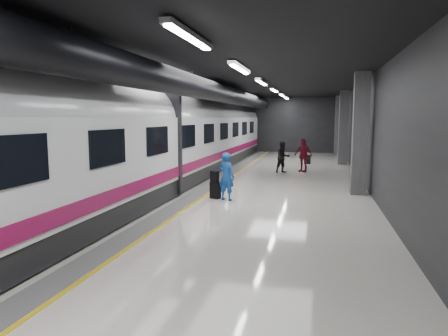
# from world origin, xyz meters

# --- Properties ---
(ground) EXTENTS (40.00, 40.00, 0.00)m
(ground) POSITION_xyz_m (0.00, 0.00, 0.00)
(ground) COLOR silver
(ground) RESTS_ON ground
(platform_hall) EXTENTS (10.02, 40.02, 4.51)m
(platform_hall) POSITION_xyz_m (-0.29, 0.96, 3.54)
(platform_hall) COLOR black
(platform_hall) RESTS_ON ground
(train) EXTENTS (3.05, 38.00, 4.05)m
(train) POSITION_xyz_m (-3.25, -0.00, 2.07)
(train) COLOR black
(train) RESTS_ON ground
(traveler_main) EXTENTS (0.71, 0.59, 1.67)m
(traveler_main) POSITION_xyz_m (-0.01, -0.23, 0.83)
(traveler_main) COLOR blue
(traveler_main) RESTS_ON ground
(suitcase_main) EXTENTS (0.41, 0.33, 0.58)m
(suitcase_main) POSITION_xyz_m (-0.45, -0.03, 0.29)
(suitcase_main) COLOR black
(suitcase_main) RESTS_ON ground
(shoulder_bag) EXTENTS (0.35, 0.31, 0.41)m
(shoulder_bag) POSITION_xyz_m (-0.47, -0.06, 0.78)
(shoulder_bag) COLOR black
(shoulder_bag) RESTS_ON suitcase_main
(traveler_far_a) EXTENTS (1.00, 0.96, 1.62)m
(traveler_far_a) POSITION_xyz_m (1.30, 7.22, 0.81)
(traveler_far_a) COLOR black
(traveler_far_a) RESTS_ON ground
(traveler_far_b) EXTENTS (1.11, 0.88, 1.75)m
(traveler_far_b) POSITION_xyz_m (2.31, 7.88, 0.88)
(traveler_far_b) COLOR maroon
(traveler_far_b) RESTS_ON ground
(suitcase_far) EXTENTS (0.40, 0.29, 0.55)m
(suitcase_far) POSITION_xyz_m (2.45, 11.68, 0.28)
(suitcase_far) COLOR black
(suitcase_far) RESTS_ON ground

